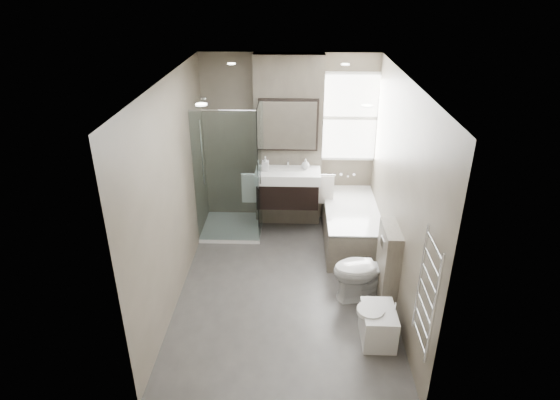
{
  "coord_description": "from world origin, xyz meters",
  "views": [
    {
      "loc": [
        0.1,
        -4.89,
        3.58
      ],
      "look_at": [
        -0.07,
        0.15,
        1.14
      ],
      "focal_mm": 30.0,
      "sensor_mm": 36.0,
      "label": 1
    }
  ],
  "objects_px": {
    "vanity": "(288,187)",
    "bidet": "(378,324)",
    "toilet": "(366,270)",
    "bathtub": "(351,224)"
  },
  "relations": [
    {
      "from": "vanity",
      "to": "toilet",
      "type": "distance_m",
      "value": 1.92
    },
    {
      "from": "toilet",
      "to": "vanity",
      "type": "bearing_deg",
      "value": -158.92
    },
    {
      "from": "vanity",
      "to": "toilet",
      "type": "bearing_deg",
      "value": -59.08
    },
    {
      "from": "vanity",
      "to": "bidet",
      "type": "distance_m",
      "value": 2.63
    },
    {
      "from": "toilet",
      "to": "bidet",
      "type": "distance_m",
      "value": 0.77
    },
    {
      "from": "bathtub",
      "to": "toilet",
      "type": "distance_m",
      "value": 1.3
    },
    {
      "from": "vanity",
      "to": "bidet",
      "type": "height_order",
      "value": "vanity"
    },
    {
      "from": "toilet",
      "to": "bidet",
      "type": "height_order",
      "value": "toilet"
    },
    {
      "from": "toilet",
      "to": "bidet",
      "type": "relative_size",
      "value": 1.57
    },
    {
      "from": "vanity",
      "to": "bidet",
      "type": "bearing_deg",
      "value": -66.75
    }
  ]
}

